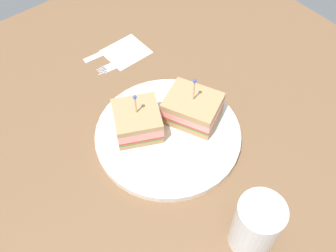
# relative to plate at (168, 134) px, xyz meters

# --- Properties ---
(ground_plane) EXTENTS (1.06, 1.06, 0.02)m
(ground_plane) POSITION_rel_plate_xyz_m (0.00, 0.00, -0.02)
(ground_plane) COLOR brown
(plate) EXTENTS (0.28, 0.28, 0.01)m
(plate) POSITION_rel_plate_xyz_m (0.00, 0.00, 0.00)
(plate) COLOR silver
(plate) RESTS_ON ground_plane
(sandwich_half_front) EXTENTS (0.11, 0.11, 0.10)m
(sandwich_half_front) POSITION_rel_plate_xyz_m (-0.04, -0.04, 0.03)
(sandwich_half_front) COLOR tan
(sandwich_half_front) RESTS_ON plate
(sandwich_half_back) EXTENTS (0.12, 0.11, 0.10)m
(sandwich_half_back) POSITION_rel_plate_xyz_m (0.00, 0.06, 0.03)
(sandwich_half_back) COLOR tan
(sandwich_half_back) RESTS_ON plate
(drink_glass) EXTENTS (0.07, 0.07, 0.11)m
(drink_glass) POSITION_rel_plate_xyz_m (0.24, -0.02, 0.04)
(drink_glass) COLOR #B74C33
(drink_glass) RESTS_ON ground_plane
(napkin) EXTENTS (0.09, 0.09, 0.00)m
(napkin) POSITION_rel_plate_xyz_m (-0.24, 0.07, -0.01)
(napkin) COLOR beige
(napkin) RESTS_ON ground_plane
(fork) EXTENTS (0.03, 0.13, 0.00)m
(fork) POSITION_rel_plate_xyz_m (-0.22, 0.03, -0.01)
(fork) COLOR silver
(fork) RESTS_ON ground_plane
(knife) EXTENTS (0.02, 0.13, 0.00)m
(knife) POSITION_rel_plate_xyz_m (-0.27, 0.04, -0.01)
(knife) COLOR silver
(knife) RESTS_ON ground_plane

